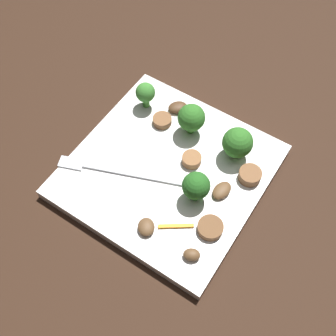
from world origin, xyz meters
The scene contains 16 objects.
ground_plane centered at (0.00, 0.00, 0.00)m, with size 1.40×1.40×0.00m, color black.
plate centered at (0.00, 0.00, 0.01)m, with size 0.26×0.26×0.02m, color white.
fork centered at (0.06, 0.05, 0.02)m, with size 0.17×0.08×0.00m.
broccoli_floret_0 centered at (-0.06, 0.02, 0.05)m, with size 0.04×0.04×0.05m.
broccoli_floret_1 centered at (0.09, -0.08, 0.05)m, with size 0.03×0.03×0.04m.
broccoli_floret_2 centered at (0.01, -0.07, 0.05)m, with size 0.04×0.04×0.05m.
broccoli_floret_3 centered at (-0.07, -0.07, 0.05)m, with size 0.04×0.04×0.05m.
sausage_slice_0 centered at (-0.10, 0.05, 0.02)m, with size 0.03×0.03×0.01m, color brown.
sausage_slice_1 centered at (-0.10, -0.05, 0.02)m, with size 0.03×0.03×0.01m, color brown.
sausage_slice_2 centered at (0.05, -0.06, 0.02)m, with size 0.03×0.03×0.01m, color brown.
sausage_slice_3 centered at (-0.02, -0.03, 0.02)m, with size 0.03×0.03×0.01m, color brown.
mushroom_0 centered at (0.05, -0.10, 0.02)m, with size 0.03×0.02×0.01m, color #4C331E.
mushroom_1 centered at (-0.03, 0.09, 0.02)m, with size 0.03×0.02×0.01m, color brown.
mushroom_2 centered at (-0.10, 0.09, 0.02)m, with size 0.02×0.02×0.01m, color brown.
mushroom_3 centered at (-0.08, -0.01, 0.02)m, with size 0.03×0.02×0.01m, color brown.
pepper_strip_0 centered at (-0.06, 0.07, 0.02)m, with size 0.05×0.00×0.00m, color orange.
Camera 1 is at (-0.17, 0.26, 0.53)m, focal length 45.83 mm.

